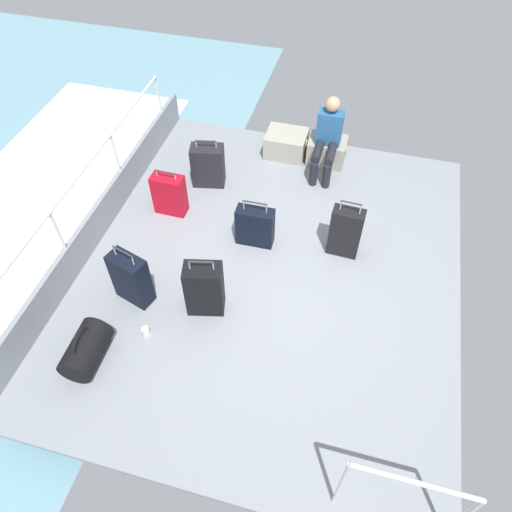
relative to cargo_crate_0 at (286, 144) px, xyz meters
The scene contains 16 objects.
ground_plane 2.21m from the cargo_crate_0, 82.15° to the right, with size 4.40×5.20×0.06m, color gray.
gunwale_port 2.87m from the cargo_crate_0, 130.69° to the right, with size 0.06×5.20×0.45m, color gray.
railing_port 2.93m from the cargo_crate_0, 130.69° to the right, with size 0.04×4.20×1.02m.
stair_rail_starboard 4.93m from the cargo_crate_0, 67.22° to the right, with size 0.94×0.04×0.97m.
sea_wake 3.99m from the cargo_crate_0, 146.61° to the right, with size 12.00×12.00×0.01m.
cargo_crate_0 is the anchor object (origin of this frame).
cargo_crate_1 0.60m from the cargo_crate_0, ahead, with size 0.56×0.41×0.36m.
passenger_seated 0.74m from the cargo_crate_0, 18.04° to the right, with size 0.34×0.66×1.06m.
suitcase_0 3.17m from the cargo_crate_0, 109.38° to the right, with size 0.46×0.33×0.78m.
suitcase_1 1.82m from the cargo_crate_0, 89.21° to the right, with size 0.46×0.20×0.67m.
suitcase_2 1.28m from the cargo_crate_0, 133.86° to the right, with size 0.47×0.33×0.71m.
suitcase_3 1.97m from the cargo_crate_0, 126.78° to the right, with size 0.41×0.22×0.65m.
suitcase_4 2.93m from the cargo_crate_0, 94.61° to the right, with size 0.45×0.33×0.79m.
suitcase_5 2.03m from the cargo_crate_0, 57.30° to the right, with size 0.38×0.21×0.82m.
duffel_bag 4.02m from the cargo_crate_0, 107.14° to the right, with size 0.35×0.57×0.49m.
paper_cup 3.50m from the cargo_crate_0, 102.29° to the right, with size 0.08×0.08×0.10m, color white.
Camera 1 is at (0.80, -3.59, 4.49)m, focal length 34.15 mm.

